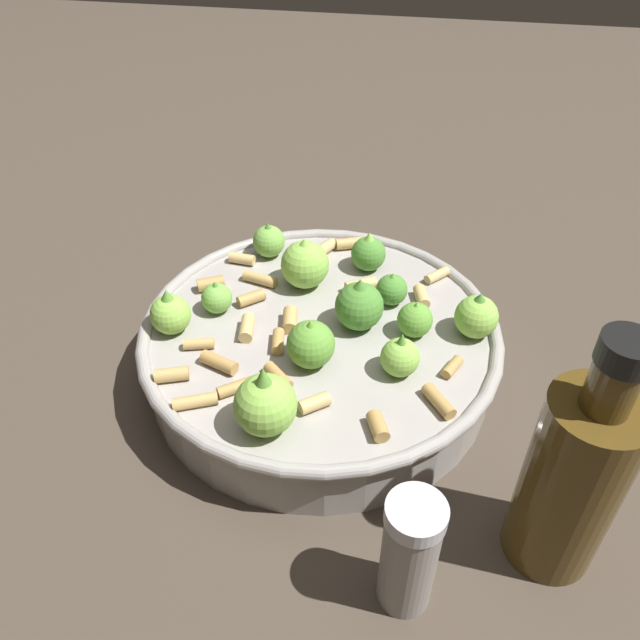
# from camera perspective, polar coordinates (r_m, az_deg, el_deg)

# --- Properties ---
(ground_plane) EXTENTS (2.40, 2.40, 0.00)m
(ground_plane) POSITION_cam_1_polar(r_m,az_deg,el_deg) (0.59, -0.00, -4.70)
(ground_plane) COLOR #42382D
(cooking_pan) EXTENTS (0.31, 0.31, 0.11)m
(cooking_pan) POSITION_cam_1_polar(r_m,az_deg,el_deg) (0.56, 0.01, -2.11)
(cooking_pan) COLOR #9E9993
(cooking_pan) RESTS_ON ground
(pepper_shaker) EXTENTS (0.04, 0.04, 0.10)m
(pepper_shaker) POSITION_cam_1_polar(r_m,az_deg,el_deg) (0.42, 8.03, -20.09)
(pepper_shaker) COLOR gray
(pepper_shaker) RESTS_ON ground
(olive_oil_bottle) EXTENTS (0.06, 0.06, 0.20)m
(olive_oil_bottle) POSITION_cam_1_polar(r_m,az_deg,el_deg) (0.44, 21.79, -13.00)
(olive_oil_bottle) COLOR #4C3814
(olive_oil_bottle) RESTS_ON ground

